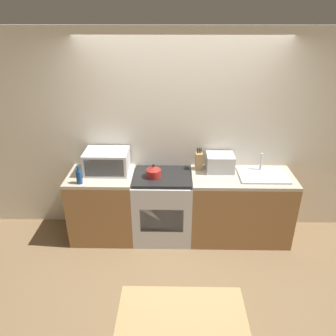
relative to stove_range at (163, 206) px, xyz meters
The scene contains 12 objects.
ground_plane 0.90m from the stove_range, 73.06° to the right, with size 16.00×16.00×0.00m, color brown.
wall_back 0.95m from the stove_range, 56.43° to the left, with size 10.00×0.06×2.60m.
counter_left_run 0.77m from the stove_range, behind, with size 0.81×0.62×0.90m.
counter_right_run 1.00m from the stove_range, ahead, with size 1.27×0.62×0.90m.
stove_range is the anchor object (origin of this frame).
kettle 0.54m from the stove_range, 158.50° to the right, with size 0.18×0.18×0.17m.
microwave 0.92m from the stove_range, behind, with size 0.54×0.39×0.28m.
bottle 1.13m from the stove_range, 167.23° to the right, with size 0.07×0.07×0.23m.
knife_block 0.75m from the stove_range, 22.54° to the left, with size 0.09×0.10×0.29m.
toaster_oven 0.93m from the stove_range, 11.65° to the left, with size 0.34×0.28×0.22m.
sink_basin 1.33m from the stove_range, ahead, with size 0.59×0.43×0.24m.
dining_table 2.00m from the stove_range, 83.98° to the right, with size 0.94×0.64×0.75m.
Camera 1 is at (-0.09, -2.86, 2.76)m, focal length 35.00 mm.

